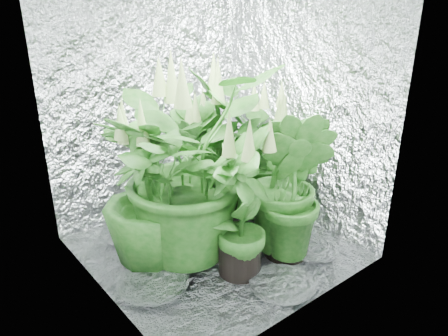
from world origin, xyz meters
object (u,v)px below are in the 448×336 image
plant_f (241,205)px  plant_c (199,157)px  plant_e (264,152)px  plant_b (219,149)px  plant_g (289,186)px  plant_a (187,165)px  circulation_fan (224,177)px  plant_d (147,193)px

plant_f → plant_c: bearing=69.1°
plant_e → plant_b: bearing=158.5°
plant_c → plant_f: 0.95m
plant_f → plant_g: 0.38m
plant_a → circulation_fan: plant_a is taller
plant_e → plant_d: bearing=-177.4°
plant_c → circulation_fan: bearing=8.8°
plant_b → plant_e: 0.36m
plant_a → plant_d: 0.30m
plant_b → plant_f: (-0.33, -0.63, -0.10)m
plant_g → plant_b: bearing=94.7°
plant_f → plant_b: bearing=62.4°
plant_e → plant_g: bearing=-117.7°
plant_e → plant_f: 0.82m
plant_g → circulation_fan: 1.06m
plant_b → circulation_fan: bearing=45.5°
plant_d → circulation_fan: bearing=25.8°
plant_a → circulation_fan: bearing=36.3°
plant_a → plant_f: size_ratio=1.29×
plant_f → circulation_fan: 1.17m
plant_c → plant_d: plant_d is taller
plant_b → plant_g: (0.05, -0.66, -0.07)m
plant_g → plant_a: bearing=140.1°
plant_c → plant_g: plant_g is taller
plant_b → plant_c: (0.01, 0.26, -0.14)m
plant_c → plant_f: size_ratio=0.93×
plant_b → plant_c: plant_b is taller
plant_b → circulation_fan: size_ratio=3.17×
plant_b → plant_f: size_ratio=1.20×
plant_e → plant_f: size_ratio=1.12×
plant_e → plant_g: 0.60m
plant_b → plant_g: 0.67m
plant_d → plant_e: size_ratio=0.93×
plant_d → plant_b: bearing=14.2°
plant_e → circulation_fan: (-0.03, 0.44, -0.35)m
plant_a → plant_f: plant_a is taller
plant_a → plant_b: 0.51m
plant_c → plant_g: 0.93m
plant_f → plant_a: bearing=107.3°
plant_d → plant_g: plant_g is taller
plant_a → plant_g: plant_a is taller
plant_a → plant_g: (0.50, -0.42, -0.13)m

